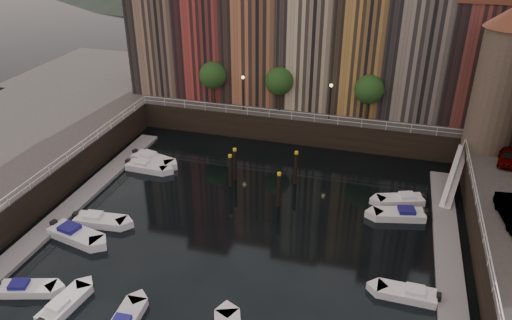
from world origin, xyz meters
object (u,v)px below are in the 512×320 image
(boat_left_0, at_px, (26,289))
(car_a, at_px, (507,158))
(corner_tower, at_px, (501,77))
(gangway, at_px, (455,174))
(boat_left_1, at_px, (75,235))
(mooring_pilings, at_px, (260,174))
(boat_left_2, at_px, (99,220))

(boat_left_0, height_order, car_a, car_a)
(corner_tower, relative_size, gangway, 1.66)
(boat_left_0, relative_size, boat_left_1, 0.81)
(mooring_pilings, bearing_deg, boat_left_0, -123.32)
(corner_tower, distance_m, boat_left_1, 40.47)
(mooring_pilings, xyz_separation_m, boat_left_0, (-12.10, -18.41, -1.33))
(car_a, bearing_deg, boat_left_0, -134.28)
(corner_tower, height_order, boat_left_2, corner_tower)
(corner_tower, distance_m, car_a, 7.46)
(gangway, height_order, mooring_pilings, gangway)
(boat_left_0, distance_m, boat_left_1, 6.51)
(mooring_pilings, relative_size, boat_left_0, 1.47)
(gangway, xyz_separation_m, boat_left_0, (-29.95, -22.95, -1.60))
(mooring_pilings, distance_m, car_a, 23.01)
(corner_tower, height_order, gangway, corner_tower)
(gangway, xyz_separation_m, boat_left_1, (-30.31, -16.46, -1.52))
(corner_tower, relative_size, boat_left_2, 2.93)
(mooring_pilings, bearing_deg, car_a, 14.56)
(boat_left_0, xyz_separation_m, car_a, (34.29, 24.17, 3.33))
(corner_tower, xyz_separation_m, car_a, (1.44, -3.28, -6.54))
(gangway, distance_m, boat_left_1, 34.52)
(mooring_pilings, distance_m, boat_left_1, 17.28)
(gangway, distance_m, mooring_pilings, 18.42)
(gangway, bearing_deg, car_a, 15.73)
(corner_tower, distance_m, mooring_pilings, 24.20)
(corner_tower, height_order, boat_left_1, corner_tower)
(corner_tower, distance_m, boat_left_0, 43.94)
(mooring_pilings, xyz_separation_m, boat_left_2, (-11.67, -9.52, -1.29))
(gangway, relative_size, boat_left_1, 1.59)
(boat_left_1, xyz_separation_m, boat_left_2, (0.78, 2.39, -0.04))
(corner_tower, xyz_separation_m, boat_left_0, (-32.85, -27.45, -9.87))
(corner_tower, bearing_deg, car_a, -66.32)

